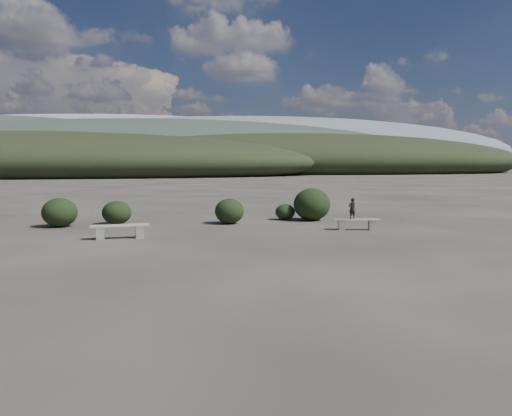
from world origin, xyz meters
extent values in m
plane|color=#2C2822|center=(0.00, 0.00, 0.00)|extent=(1200.00, 1200.00, 0.00)
cube|color=slate|center=(-5.39, 4.62, 0.22)|extent=(0.31, 0.41, 0.44)
cube|color=slate|center=(-4.08, 4.74, 0.22)|extent=(0.31, 0.41, 0.44)
cube|color=gray|center=(-4.73, 4.68, 0.47)|extent=(2.01, 0.60, 0.05)
cube|color=slate|center=(3.65, 5.35, 0.20)|extent=(0.32, 0.39, 0.39)
cube|color=slate|center=(4.80, 5.07, 0.20)|extent=(0.32, 0.39, 0.39)
cube|color=gray|center=(4.22, 5.21, 0.42)|extent=(1.81, 0.78, 0.05)
imported|color=black|center=(4.04, 5.26, 0.85)|extent=(0.34, 0.27, 0.82)
ellipsoid|color=black|center=(-5.16, 8.94, 0.51)|extent=(1.24, 1.24, 1.02)
ellipsoid|color=black|center=(-0.38, 8.26, 0.54)|extent=(1.27, 1.27, 1.09)
ellipsoid|color=black|center=(2.36, 9.21, 0.36)|extent=(0.91, 0.91, 0.73)
ellipsoid|color=black|center=(3.51, 8.76, 0.74)|extent=(1.69, 1.69, 1.48)
ellipsoid|color=black|center=(-7.40, 8.54, 0.60)|extent=(1.42, 1.42, 1.20)
ellipsoid|color=black|center=(-25.00, 90.00, 2.70)|extent=(110.00, 40.00, 12.00)
ellipsoid|color=black|center=(35.00, 110.00, 3.15)|extent=(120.00, 44.00, 14.00)
ellipsoid|color=#2C362C|center=(0.00, 160.00, 5.40)|extent=(190.00, 64.00, 24.00)
ellipsoid|color=slate|center=(70.00, 300.00, 9.90)|extent=(340.00, 110.00, 44.00)
ellipsoid|color=gray|center=(-30.00, 400.00, 12.60)|extent=(460.00, 140.00, 56.00)
camera|label=1|loc=(-3.44, -13.06, 2.62)|focal=35.00mm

